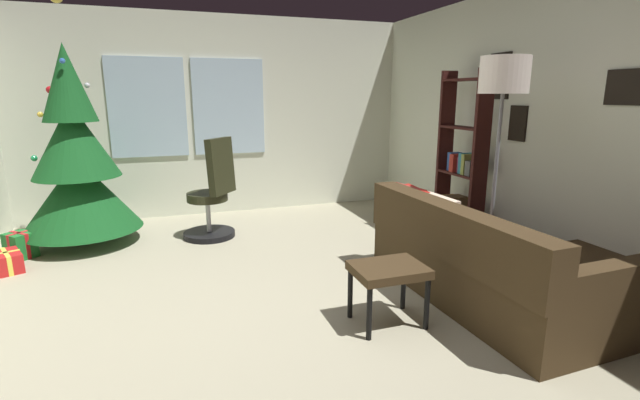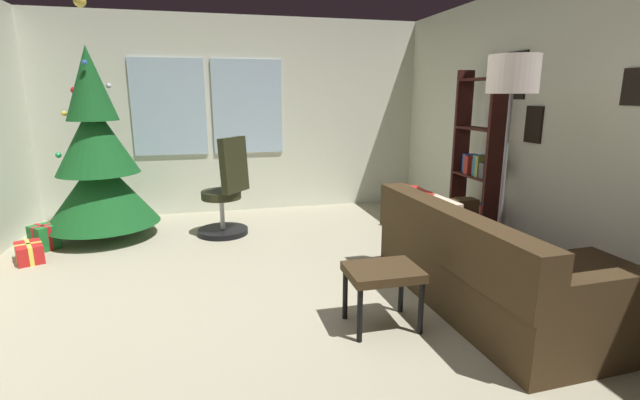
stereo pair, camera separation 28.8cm
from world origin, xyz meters
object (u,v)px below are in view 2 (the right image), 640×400
object	(u,v)px
gift_box_green	(44,237)
bookshelf	(476,171)
holiday_tree	(98,163)
couch	(506,272)
floor_lamp	(512,91)
office_chair	(226,198)
footstool	(383,276)
gift_box_red	(29,253)

from	to	relation	value
gift_box_green	bookshelf	size ratio (longest dim) A/B	0.18
holiday_tree	couch	bearing A→B (deg)	-37.90
bookshelf	floor_lamp	bearing A→B (deg)	-112.32
holiday_tree	office_chair	size ratio (longest dim) A/B	2.27
holiday_tree	gift_box_green	size ratio (longest dim) A/B	7.94
holiday_tree	footstool	bearing A→B (deg)	-48.92
floor_lamp	gift_box_red	bearing A→B (deg)	158.43
couch	footstool	distance (m)	1.00
couch	gift_box_red	size ratio (longest dim) A/B	5.04
floor_lamp	office_chair	bearing A→B (deg)	136.68
gift_box_red	footstool	bearing A→B (deg)	-34.91
couch	gift_box_red	bearing A→B (deg)	153.42
gift_box_red	bookshelf	size ratio (longest dim) A/B	0.22
gift_box_green	office_chair	bearing A→B (deg)	1.40
footstool	gift_box_red	world-z (taller)	footstool
couch	gift_box_green	size ratio (longest dim) A/B	6.28
holiday_tree	bookshelf	distance (m)	3.98
gift_box_green	office_chair	xyz separation A→B (m)	(1.84, 0.04, 0.30)
gift_box_green	floor_lamp	xyz separation A→B (m)	(3.91, -1.91, 1.45)
couch	gift_box_red	distance (m)	4.23
holiday_tree	gift_box_red	size ratio (longest dim) A/B	6.37
footstool	office_chair	xyz separation A→B (m)	(-0.93, 2.35, 0.07)
office_chair	gift_box_green	bearing A→B (deg)	-178.60
office_chair	bookshelf	xyz separation A→B (m)	(2.49, -0.94, 0.35)
holiday_tree	office_chair	world-z (taller)	holiday_tree
couch	office_chair	xyz separation A→B (m)	(-1.92, 2.29, 0.15)
floor_lamp	gift_box_green	bearing A→B (deg)	153.99
gift_box_green	footstool	bearing A→B (deg)	-39.74
couch	bookshelf	distance (m)	1.55
couch	holiday_tree	world-z (taller)	holiday_tree
office_chair	floor_lamp	xyz separation A→B (m)	(2.07, -1.96, 1.14)
footstool	office_chair	size ratio (longest dim) A/B	0.44
gift_box_green	bookshelf	bearing A→B (deg)	-11.74
couch	bookshelf	size ratio (longest dim) A/B	1.10
gift_box_red	floor_lamp	size ratio (longest dim) A/B	0.21
bookshelf	floor_lamp	world-z (taller)	floor_lamp
gift_box_red	floor_lamp	world-z (taller)	floor_lamp
bookshelf	gift_box_red	bearing A→B (deg)	172.86
bookshelf	floor_lamp	size ratio (longest dim) A/B	0.98
couch	gift_box_red	world-z (taller)	couch
couch	floor_lamp	size ratio (longest dim) A/B	1.08
gift_box_red	office_chair	xyz separation A→B (m)	(1.86, 0.40, 0.34)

